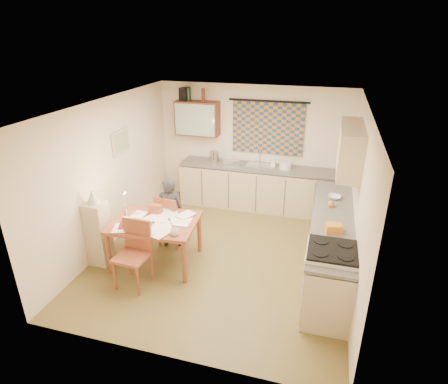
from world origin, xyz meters
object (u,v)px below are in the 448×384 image
(shelf_stand, at_px, (98,234))
(stove, at_px, (328,282))
(person, at_px, (170,213))
(counter_back, at_px, (259,188))
(chair_far, at_px, (173,228))
(dining_table, at_px, (156,242))
(counter_right, at_px, (330,245))

(shelf_stand, bearing_deg, stove, -3.51)
(stove, relative_size, person, 0.78)
(counter_back, bearing_deg, chair_far, -122.28)
(stove, distance_m, chair_far, 2.87)
(counter_back, height_order, shelf_stand, shelf_stand)
(shelf_stand, bearing_deg, dining_table, 16.35)
(chair_far, height_order, shelf_stand, shelf_stand)
(counter_back, relative_size, stove, 3.33)
(stove, relative_size, dining_table, 0.71)
(counter_back, xyz_separation_m, shelf_stand, (-2.06, -2.71, 0.08))
(person, xyz_separation_m, shelf_stand, (-0.89, -0.80, -0.10))
(stove, bearing_deg, dining_table, 169.98)
(counter_right, xyz_separation_m, chair_far, (-2.65, 0.07, -0.16))
(dining_table, xyz_separation_m, shelf_stand, (-0.87, -0.25, 0.15))
(counter_back, distance_m, dining_table, 2.73)
(dining_table, bearing_deg, shelf_stand, -168.37)
(dining_table, height_order, chair_far, chair_far)
(shelf_stand, bearing_deg, person, 42.20)
(counter_right, bearing_deg, counter_back, 127.85)
(dining_table, relative_size, person, 1.10)
(dining_table, bearing_deg, chair_far, 83.16)
(stove, height_order, person, person)
(chair_far, relative_size, person, 0.74)
(counter_back, relative_size, dining_table, 2.37)
(person, bearing_deg, stove, 145.31)
(dining_table, bearing_deg, counter_right, 6.81)
(counter_back, bearing_deg, shelf_stand, -127.18)
(person, bearing_deg, chair_far, -108.20)
(counter_right, distance_m, stove, 1.02)
(stove, height_order, chair_far, stove)
(counter_back, distance_m, chair_far, 2.19)
(stove, relative_size, shelf_stand, 0.94)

